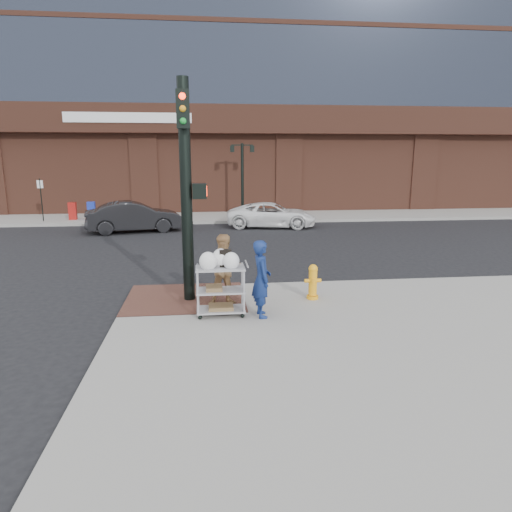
{
  "coord_description": "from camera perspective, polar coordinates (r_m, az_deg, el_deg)",
  "views": [
    {
      "loc": [
        -0.07,
        -9.67,
        3.49
      ],
      "look_at": [
        1.05,
        0.41,
        1.25
      ],
      "focal_mm": 32.0,
      "sensor_mm": 36.0,
      "label": 1
    }
  ],
  "objects": [
    {
      "name": "bank_building",
      "position": [
        42.35,
        0.87,
        27.03
      ],
      "size": [
        42.0,
        26.0,
        28.0
      ],
      "primitive_type": "cube",
      "color": "brown",
      "rests_on": "sidewalk_far"
    },
    {
      "name": "sidewalk_far",
      "position": [
        43.66,
        10.55,
        7.76
      ],
      "size": [
        65.0,
        36.0,
        0.15
      ],
      "primitive_type": "cube",
      "color": "gray",
      "rests_on": "ground"
    },
    {
      "name": "newsbox_red",
      "position": [
        26.22,
        -21.94,
        5.24
      ],
      "size": [
        0.41,
        0.37,
        0.91
      ],
      "primitive_type": "cube",
      "rotation": [
        0.0,
        0.0,
        0.07
      ],
      "color": "maroon",
      "rests_on": "sidewalk_far"
    },
    {
      "name": "newsbox_blue",
      "position": [
        26.06,
        -19.87,
        5.37
      ],
      "size": [
        0.41,
        0.38,
        0.93
      ],
      "primitive_type": "cube",
      "rotation": [
        0.0,
        0.0,
        0.07
      ],
      "color": "#182B9F",
      "rests_on": "sidewalk_far"
    },
    {
      "name": "sedan_dark",
      "position": [
        21.95,
        -15.0,
        4.76
      ],
      "size": [
        4.55,
        2.43,
        1.43
      ],
      "primitive_type": "imported",
      "rotation": [
        0.0,
        0.0,
        1.79
      ],
      "color": "black",
      "rests_on": "ground"
    },
    {
      "name": "lamp_post",
      "position": [
        25.77,
        -1.72,
        10.51
      ],
      "size": [
        1.32,
        0.22,
        4.0
      ],
      "color": "black",
      "rests_on": "sidewalk_far"
    },
    {
      "name": "brick_curb_ramp",
      "position": [
        11.1,
        -8.8,
        -5.18
      ],
      "size": [
        2.8,
        2.4,
        0.01
      ],
      "primitive_type": "cube",
      "color": "#4F2925",
      "rests_on": "sidewalk_near"
    },
    {
      "name": "parking_sign",
      "position": [
        26.17,
        -25.24,
        6.36
      ],
      "size": [
        0.05,
        0.05,
        2.2
      ],
      "primitive_type": "cylinder",
      "color": "black",
      "rests_on": "sidewalk_far"
    },
    {
      "name": "utility_cart",
      "position": [
        9.67,
        -4.45,
        -3.76
      ],
      "size": [
        1.03,
        0.58,
        1.42
      ],
      "color": "#98979C",
      "rests_on": "sidewalk_near"
    },
    {
      "name": "traffic_signal_pole",
      "position": [
        10.47,
        -8.63,
        8.71
      ],
      "size": [
        0.61,
        0.51,
        5.0
      ],
      "color": "black",
      "rests_on": "sidewalk_near"
    },
    {
      "name": "woman_blue",
      "position": [
        9.54,
        0.69,
        -2.86
      ],
      "size": [
        0.45,
        0.63,
        1.64
      ],
      "primitive_type": "imported",
      "rotation": [
        0.0,
        0.0,
        1.67
      ],
      "color": "navy",
      "rests_on": "sidewalk_near"
    },
    {
      "name": "fire_hydrant",
      "position": [
        10.89,
        7.11,
        -3.15
      ],
      "size": [
        0.4,
        0.28,
        0.84
      ],
      "color": "#FFA715",
      "rests_on": "sidewalk_near"
    },
    {
      "name": "pedestrian_tan",
      "position": [
        10.35,
        -3.82,
        -1.72
      ],
      "size": [
        0.83,
        0.67,
        1.62
      ],
      "primitive_type": "imported",
      "rotation": [
        0.0,
        0.0,
        0.07
      ],
      "color": "#A97E4F",
      "rests_on": "sidewalk_near"
    },
    {
      "name": "ground",
      "position": [
        10.28,
        -5.6,
        -7.45
      ],
      "size": [
        220.0,
        220.0,
        0.0
      ],
      "primitive_type": "plane",
      "color": "black",
      "rests_on": "ground"
    },
    {
      "name": "minivan_white",
      "position": [
        22.69,
        2.0,
        5.15
      ],
      "size": [
        4.67,
        2.77,
        1.22
      ],
      "primitive_type": "imported",
      "rotation": [
        0.0,
        0.0,
        1.39
      ],
      "color": "white",
      "rests_on": "ground"
    }
  ]
}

